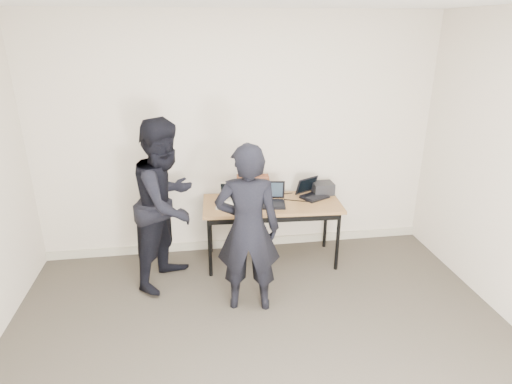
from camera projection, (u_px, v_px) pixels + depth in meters
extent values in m
cube|color=beige|center=(238.00, 138.00, 4.80)|extent=(4.50, 0.05, 2.70)
cube|color=brown|center=(272.00, 204.00, 4.69)|extent=(1.53, 0.73, 0.03)
cylinder|color=black|center=(210.00, 247.00, 4.51)|extent=(0.04, 0.04, 0.68)
cylinder|color=black|center=(338.00, 242.00, 4.63)|extent=(0.04, 0.04, 0.68)
cylinder|color=black|center=(210.00, 226.00, 5.00)|extent=(0.04, 0.04, 0.68)
cylinder|color=black|center=(326.00, 221.00, 5.13)|extent=(0.04, 0.04, 0.68)
cube|color=black|center=(275.00, 219.00, 4.45)|extent=(1.40, 0.10, 0.06)
cube|color=#C0B399|center=(230.00, 205.00, 4.58)|extent=(0.33, 0.29, 0.03)
cube|color=silver|center=(230.00, 204.00, 4.55)|extent=(0.25, 0.18, 0.01)
cube|color=#C0B399|center=(232.00, 190.00, 4.67)|extent=(0.28, 0.11, 0.20)
cube|color=black|center=(232.00, 190.00, 4.66)|extent=(0.24, 0.09, 0.16)
cube|color=#C0B399|center=(232.00, 199.00, 4.68)|extent=(0.25, 0.07, 0.02)
cube|color=black|center=(271.00, 205.00, 4.60)|extent=(0.34, 0.28, 0.02)
cube|color=black|center=(271.00, 205.00, 4.57)|extent=(0.27, 0.16, 0.01)
cube|color=black|center=(271.00, 190.00, 4.69)|extent=(0.31, 0.11, 0.22)
cube|color=#26333F|center=(271.00, 190.00, 4.68)|extent=(0.27, 0.09, 0.18)
cube|color=black|center=(271.00, 200.00, 4.70)|extent=(0.28, 0.06, 0.01)
cube|color=black|center=(314.00, 197.00, 4.80)|extent=(0.35, 0.32, 0.02)
cube|color=black|center=(316.00, 197.00, 4.78)|extent=(0.26, 0.21, 0.01)
cube|color=black|center=(307.00, 185.00, 4.87)|extent=(0.28, 0.20, 0.19)
cube|color=black|center=(307.00, 185.00, 4.86)|extent=(0.24, 0.16, 0.16)
cube|color=black|center=(308.00, 194.00, 4.88)|extent=(0.23, 0.13, 0.01)
cube|color=#5F2E19|center=(253.00, 186.00, 4.82)|extent=(0.37, 0.19, 0.24)
cube|color=#5F2E19|center=(253.00, 180.00, 4.73)|extent=(0.36, 0.10, 0.07)
cube|color=#5F2E19|center=(267.00, 187.00, 4.83)|extent=(0.02, 0.10, 0.02)
ellipsoid|color=white|center=(255.00, 172.00, 4.76)|extent=(0.14, 0.10, 0.08)
cube|color=black|center=(323.00, 188.00, 4.91)|extent=(0.23, 0.20, 0.13)
cube|color=black|center=(254.00, 209.00, 4.48)|extent=(0.09, 0.06, 0.03)
cube|color=silver|center=(275.00, 206.00, 4.57)|extent=(0.21, 0.15, 0.01)
cube|color=black|center=(282.00, 194.00, 4.91)|extent=(0.25, 0.04, 0.01)
cube|color=black|center=(299.00, 201.00, 4.72)|extent=(0.31, 0.14, 0.01)
cube|color=black|center=(234.00, 205.00, 4.59)|extent=(0.27, 0.21, 0.01)
cube|color=black|center=(317.00, 198.00, 4.79)|extent=(0.14, 0.23, 0.01)
cube|color=silver|center=(254.00, 208.00, 4.53)|extent=(0.25, 0.15, 0.01)
imported|color=black|center=(248.00, 229.00, 3.86)|extent=(0.64, 0.47, 1.62)
imported|color=black|center=(167.00, 203.00, 4.28)|extent=(0.99, 1.06, 1.73)
cube|color=#B4AE95|center=(240.00, 243.00, 5.23)|extent=(4.50, 0.03, 0.10)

